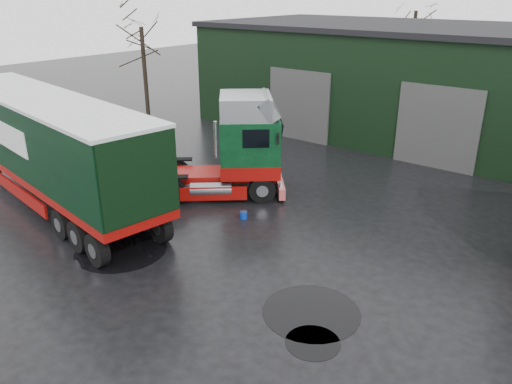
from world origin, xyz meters
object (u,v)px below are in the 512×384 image
Objects in this scene: tree_left at (143,54)px; tree_back_a at (413,36)px; hero_tractor at (203,145)px; wash_bucket at (243,215)px; warehouse at (478,86)px; trailer_left at (48,151)px.

tree_back_a reaches higher than tree_left.
hero_tractor is at bearing -30.96° from tree_left.
hero_tractor is 3.72m from wash_bucket.
tree_left reaches higher than wash_bucket.
hero_tractor is 0.82× the size of tree_left.
warehouse is at bearing 116.28° from hero_tractor.
hero_tractor is 23.62× the size of wash_bucket.
tree_back_a is at bearing 142.40° from hero_tractor.
tree_left is at bearing 42.83° from trailer_left.
tree_back_a is (2.73, 30.00, 2.54)m from trailer_left.
tree_left reaches higher than hero_tractor.
tree_back_a is at bearing 58.57° from tree_left.
warehouse is 17.11m from wash_bucket.
hero_tractor is at bearing 161.99° from wash_bucket.
tree_left is at bearing -121.43° from tree_back_a.
tree_left is (-19.00, -8.00, 1.09)m from warehouse.
warehouse reaches higher than wash_bucket.
warehouse reaches higher than trailer_left.
wash_bucket is 0.03× the size of tree_back_a.
trailer_left reaches higher than hero_tractor.
hero_tractor is 0.73× the size of tree_back_a.
wash_bucket is (7.20, 3.53, -2.07)m from trailer_left.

